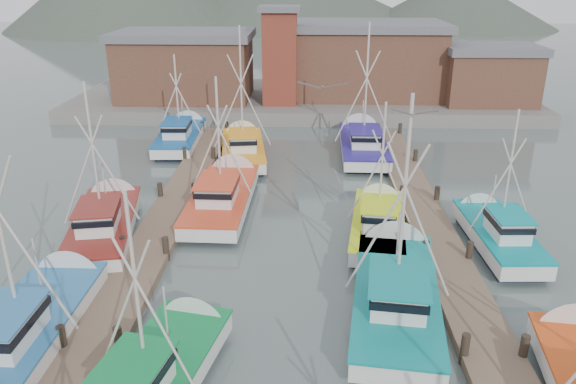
{
  "coord_description": "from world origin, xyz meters",
  "views": [
    {
      "loc": [
        0.48,
        -18.06,
        12.73
      ],
      "look_at": [
        -0.39,
        7.34,
        2.6
      ],
      "focal_mm": 35.0,
      "sensor_mm": 36.0,
      "label": 1
    }
  ],
  "objects_px": {
    "lookout_tower": "(280,55)",
    "boat_8": "(224,195)",
    "boat_4": "(158,376)",
    "boat_12": "(243,148)"
  },
  "relations": [
    {
      "from": "boat_4",
      "to": "boat_12",
      "type": "distance_m",
      "value": 24.49
    },
    {
      "from": "lookout_tower",
      "to": "boat_4",
      "type": "distance_m",
      "value": 37.2
    },
    {
      "from": "boat_4",
      "to": "boat_8",
      "type": "distance_m",
      "value": 15.34
    },
    {
      "from": "boat_4",
      "to": "boat_12",
      "type": "height_order",
      "value": "boat_12"
    },
    {
      "from": "lookout_tower",
      "to": "boat_12",
      "type": "relative_size",
      "value": 0.84
    },
    {
      "from": "lookout_tower",
      "to": "boat_8",
      "type": "height_order",
      "value": "lookout_tower"
    },
    {
      "from": "boat_4",
      "to": "lookout_tower",
      "type": "bearing_deg",
      "value": 98.41
    },
    {
      "from": "lookout_tower",
      "to": "boat_8",
      "type": "bearing_deg",
      "value": -95.88
    },
    {
      "from": "lookout_tower",
      "to": "boat_4",
      "type": "height_order",
      "value": "lookout_tower"
    },
    {
      "from": "boat_4",
      "to": "boat_12",
      "type": "bearing_deg",
      "value": 101.67
    }
  ]
}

